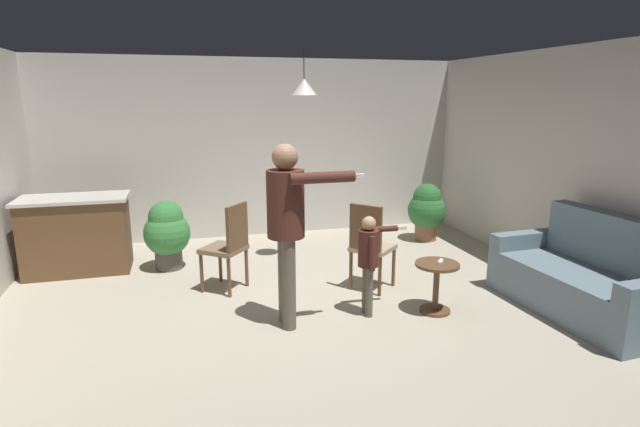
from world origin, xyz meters
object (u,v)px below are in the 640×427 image
(person_adult, at_px, (287,216))
(person_child, at_px, (369,254))
(kitchen_counter, at_px, (77,234))
(potted_plant_corner, at_px, (427,209))
(spare_remote_on_table, at_px, (441,262))
(dining_chair_by_counter, at_px, (370,243))
(dining_chair_near_wall, at_px, (229,244))
(side_table_by_couch, at_px, (436,281))
(potted_plant_by_wall, at_px, (167,232))
(couch_floral, at_px, (584,280))

(person_adult, distance_m, person_child, 0.93)
(kitchen_counter, height_order, potted_plant_corner, kitchen_counter)
(potted_plant_corner, height_order, spare_remote_on_table, potted_plant_corner)
(potted_plant_corner, xyz_separation_m, spare_remote_on_table, (-1.11, -2.45, 0.06))
(potted_plant_corner, bearing_deg, person_child, -128.20)
(dining_chair_by_counter, xyz_separation_m, dining_chair_near_wall, (-1.51, 0.41, 0.00))
(side_table_by_couch, bearing_deg, potted_plant_by_wall, 141.32)
(couch_floral, relative_size, dining_chair_by_counter, 1.84)
(spare_remote_on_table, bearing_deg, dining_chair_by_counter, 119.98)
(couch_floral, xyz_separation_m, side_table_by_couch, (-1.44, 0.38, -0.00))
(person_child, distance_m, potted_plant_by_wall, 2.78)
(couch_floral, distance_m, kitchen_counter, 5.79)
(person_child, bearing_deg, spare_remote_on_table, 79.23)
(couch_floral, relative_size, person_adult, 1.06)
(kitchen_counter, relative_size, side_table_by_couch, 2.42)
(person_child, height_order, spare_remote_on_table, person_child)
(couch_floral, bearing_deg, dining_chair_near_wall, 62.55)
(dining_chair_near_wall, xyz_separation_m, potted_plant_by_wall, (-0.68, 0.95, -0.06))
(couch_floral, xyz_separation_m, person_child, (-2.12, 0.51, 0.30))
(side_table_by_couch, height_order, dining_chair_near_wall, dining_chair_near_wall)
(kitchen_counter, bearing_deg, dining_chair_near_wall, -32.78)
(person_child, height_order, potted_plant_by_wall, person_child)
(couch_floral, relative_size, spare_remote_on_table, 14.18)
(dining_chair_by_counter, relative_size, potted_plant_corner, 1.15)
(person_adult, bearing_deg, dining_chair_near_wall, -157.10)
(couch_floral, xyz_separation_m, potted_plant_by_wall, (-4.07, 2.48, 0.15))
(potted_plant_by_wall, bearing_deg, couch_floral, -31.41)
(couch_floral, distance_m, potted_plant_by_wall, 4.77)
(kitchen_counter, height_order, person_child, person_child)
(kitchen_counter, xyz_separation_m, person_child, (3.02, -2.15, 0.15))
(side_table_by_couch, relative_size, person_child, 0.51)
(dining_chair_by_counter, distance_m, potted_plant_corner, 2.29)
(side_table_by_couch, distance_m, person_child, 0.75)
(couch_floral, xyz_separation_m, spare_remote_on_table, (-1.43, 0.35, 0.21))
(side_table_by_couch, distance_m, potted_plant_by_wall, 3.37)
(dining_chair_near_wall, bearing_deg, person_child, -89.96)
(couch_floral, xyz_separation_m, person_adult, (-2.93, 0.50, 0.74))
(potted_plant_corner, bearing_deg, kitchen_counter, -178.25)
(couch_floral, xyz_separation_m, dining_chair_near_wall, (-3.39, 1.53, 0.21))
(person_adult, relative_size, dining_chair_near_wall, 1.73)
(spare_remote_on_table, bearing_deg, kitchen_counter, 148.14)
(potted_plant_by_wall, bearing_deg, person_adult, -60.24)
(side_table_by_couch, height_order, person_adult, person_adult)
(kitchen_counter, height_order, potted_plant_by_wall, kitchen_counter)
(couch_floral, bearing_deg, potted_plant_by_wall, 55.51)
(person_child, distance_m, dining_chair_near_wall, 1.63)
(person_adult, bearing_deg, potted_plant_corner, 130.58)
(potted_plant_corner, bearing_deg, dining_chair_by_counter, -132.88)
(dining_chair_near_wall, bearing_deg, kitchen_counter, 96.11)
(spare_remote_on_table, bearing_deg, couch_floral, -13.96)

